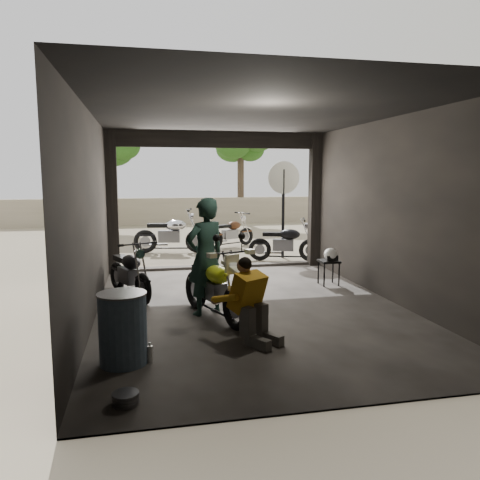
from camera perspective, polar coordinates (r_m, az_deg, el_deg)
name	(u,v)px	position (r m, az deg, el deg)	size (l,w,h in m)	color
ground	(251,309)	(7.91, 1.34, -8.36)	(80.00, 80.00, 0.00)	#7A6D56
garage	(244,229)	(8.18, 0.49, 1.33)	(7.00, 7.13, 3.20)	#2D2B28
boundary_wall	(181,211)	(21.52, -7.24, 3.53)	(18.00, 0.30, 1.20)	gray
tree_left	(107,131)	(20.01, -15.86, 12.68)	(2.20, 2.20, 5.60)	#382B1E
tree_right	(241,146)	(21.91, 0.08, 11.41)	(2.20, 2.20, 5.00)	#382B1E
main_bike	(214,283)	(7.24, -3.19, -5.20)	(0.71, 1.72, 1.15)	white
left_bike	(129,269)	(8.73, -13.38, -3.43)	(0.65, 1.57, 1.07)	black
outside_bike_a	(171,231)	(13.51, -8.41, 1.08)	(0.77, 1.87, 1.26)	black
outside_bike_b	(231,230)	(14.51, -1.09, 1.22)	(0.64, 1.56, 1.06)	#462410
outside_bike_c	(285,240)	(12.14, 5.51, 0.01)	(0.68, 1.64, 1.11)	black
rider	(206,257)	(7.37, -4.22, -2.09)	(0.68, 0.45, 1.87)	#162D27
mechanic	(254,303)	(6.18, 1.72, -7.70)	(0.56, 0.76, 1.10)	gold
stool	(329,264)	(9.57, 10.77, -2.88)	(0.38, 0.38, 0.52)	black
helmet	(331,254)	(9.49, 10.99, -1.73)	(0.27, 0.28, 0.25)	white
oil_drum	(123,330)	(5.71, -14.09, -10.56)	(0.55, 0.55, 0.86)	#435B71
sign_post	(284,192)	(12.54, 5.33, 5.79)	(0.86, 0.08, 2.58)	black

